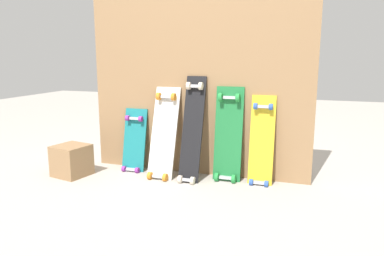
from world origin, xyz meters
name	(u,v)px	position (x,y,z in m)	size (l,w,h in m)	color
ground_plane	(195,175)	(0.00, 0.00, 0.00)	(12.00, 12.00, 0.00)	#B2AAA0
plywood_wall_panel	(197,73)	(0.00, 0.07, 0.87)	(1.92, 0.04, 1.74)	#99724C
skateboard_teal	(134,144)	(-0.56, -0.03, 0.24)	(0.21, 0.19, 0.62)	#197A7F
skateboard_white	(163,137)	(-0.25, -0.10, 0.34)	(0.22, 0.31, 0.82)	silver
skateboard_black	(192,133)	(0.01, -0.09, 0.39)	(0.17, 0.31, 0.92)	black
skateboard_green	(228,138)	(0.30, -0.02, 0.36)	(0.23, 0.18, 0.83)	#1E7238
skateboard_yellow	(262,145)	(0.57, -0.02, 0.32)	(0.19, 0.17, 0.78)	gold
wooden_crate	(72,160)	(-1.00, -0.35, 0.13)	(0.26, 0.26, 0.26)	#99724C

